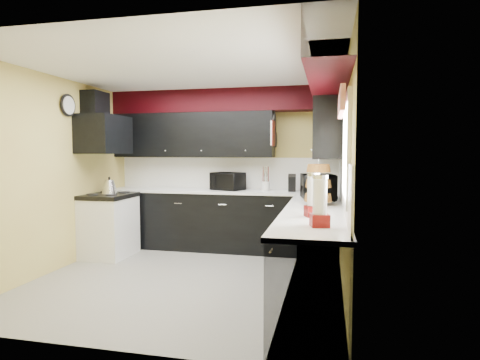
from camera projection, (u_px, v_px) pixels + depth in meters
The scene contains 35 objects.
ground at pixel (189, 279), 4.85m from camera, with size 3.60×3.60×0.00m, color gray.
wall_back at pixel (226, 169), 6.51m from camera, with size 3.60×0.06×2.50m, color #E0C666.
wall_right at pixel (344, 178), 4.37m from camera, with size 0.06×3.60×2.50m, color #E0C666.
wall_left at pixel (56, 174), 5.15m from camera, with size 0.06×3.60×2.50m, color #E0C666.
ceiling at pixel (187, 69), 4.67m from camera, with size 3.60×3.60×0.06m, color white.
cab_back at pixel (221, 221), 6.28m from camera, with size 3.60×0.60×0.90m, color black.
cab_right at pixel (315, 255), 4.20m from camera, with size 0.60×3.00×0.90m, color black.
counter_back at pixel (221, 191), 6.25m from camera, with size 3.62×0.64×0.04m, color white.
counter_right at pixel (315, 211), 4.17m from camera, with size 0.64×3.02×0.04m, color white.
splash_back at pixel (226, 173), 6.51m from camera, with size 3.60×0.02×0.50m, color white.
splash_right at pixel (343, 183), 4.38m from camera, with size 0.02×3.60×0.50m, color white.
upper_back at pixel (193, 135), 6.41m from camera, with size 2.60×0.35×0.70m, color black.
upper_right at pixel (329, 131), 5.25m from camera, with size 0.35×1.80×0.70m, color black.
soffit_back at pixel (223, 101), 6.26m from camera, with size 3.60×0.36×0.35m, color black.
soffit_right at pixel (329, 75), 4.16m from camera, with size 0.36×3.24×0.35m, color black.
stove at pixel (109, 227), 5.87m from camera, with size 0.60×0.75×0.86m, color white.
cooktop at pixel (109, 196), 5.84m from camera, with size 0.62×0.77×0.06m, color black.
hood at pixel (104, 135), 5.79m from camera, with size 0.50×0.78×0.55m, color black.
hood_duct at pixel (95, 106), 5.79m from camera, with size 0.24×0.40×0.40m, color black.
window at pixel (347, 150), 3.48m from camera, with size 0.03×0.86×0.96m, color white, non-canonical shape.
valance at pixel (341, 103), 3.46m from camera, with size 0.04×0.88×0.20m, color red.
pan_top at pixel (274, 121), 6.04m from camera, with size 0.03×0.22×0.40m, color black, non-canonical shape.
pan_mid at pixel (273, 137), 5.93m from camera, with size 0.03×0.28×0.46m, color black, non-canonical shape.
pan_low at pixel (275, 140), 6.19m from camera, with size 0.03×0.24×0.42m, color black, non-canonical shape.
cut_board at pixel (273, 133), 5.81m from camera, with size 0.03×0.26×0.35m, color white.
baskets at pixel (318, 183), 4.49m from camera, with size 0.27×0.27×0.50m, color brown, non-canonical shape.
clock at pixel (68, 105), 5.33m from camera, with size 0.03×0.30×0.30m, color black, non-canonical shape.
deco_plate at pixel (344, 79), 3.97m from camera, with size 0.03×0.24×0.24m, color white, non-canonical shape.
toaster_oven at pixel (227, 181), 6.23m from camera, with size 0.47×0.39×0.27m, color black.
microwave at pixel (318, 187), 4.98m from camera, with size 0.56×0.38×0.31m, color black.
utensil_crock at pixel (266, 186), 6.13m from camera, with size 0.13×0.13×0.14m, color silver.
knife_block at pixel (292, 183), 5.97m from camera, with size 0.11×0.16×0.25m, color black.
kettle at pixel (109, 187), 5.89m from camera, with size 0.22×0.22×0.20m, color silver, non-canonical shape.
dispenser_a at pixel (313, 197), 3.64m from camera, with size 0.14×0.14×0.37m, color maroon, non-canonical shape.
dispenser_b at pixel (320, 203), 3.16m from camera, with size 0.14×0.14×0.38m, color #5A0B0B, non-canonical shape.
Camera 1 is at (1.63, -4.51, 1.53)m, focal length 30.00 mm.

